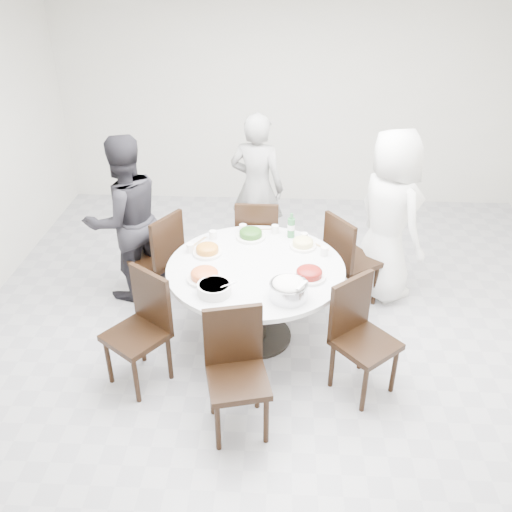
{
  "coord_description": "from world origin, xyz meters",
  "views": [
    {
      "loc": [
        -0.12,
        -3.93,
        3.12
      ],
      "look_at": [
        -0.32,
        -0.01,
        0.82
      ],
      "focal_mm": 38.0,
      "sensor_mm": 36.0,
      "label": 1
    }
  ],
  "objects_px": {
    "chair_ne": "(353,259)",
    "diner_middle": "(257,188)",
    "soup_bowl": "(214,288)",
    "beverage_bottle": "(291,225)",
    "chair_s": "(238,378)",
    "dining_table": "(256,303)",
    "chair_n": "(258,239)",
    "chair_nw": "(155,257)",
    "rice_bowl": "(289,291)",
    "chair_sw": "(135,334)",
    "chair_se": "(366,342)",
    "diner_left": "(126,219)",
    "diner_right": "(389,217)"
  },
  "relations": [
    {
      "from": "chair_se",
      "to": "diner_right",
      "type": "bearing_deg",
      "value": 35.09
    },
    {
      "from": "chair_sw",
      "to": "diner_right",
      "type": "xyz_separation_m",
      "value": [
        2.13,
        1.4,
        0.37
      ]
    },
    {
      "from": "rice_bowl",
      "to": "beverage_bottle",
      "type": "relative_size",
      "value": 1.25
    },
    {
      "from": "dining_table",
      "to": "diner_middle",
      "type": "height_order",
      "value": "diner_middle"
    },
    {
      "from": "chair_sw",
      "to": "chair_s",
      "type": "relative_size",
      "value": 1.0
    },
    {
      "from": "diner_middle",
      "to": "chair_n",
      "type": "bearing_deg",
      "value": 109.82
    },
    {
      "from": "chair_ne",
      "to": "diner_right",
      "type": "xyz_separation_m",
      "value": [
        0.33,
        0.18,
        0.37
      ]
    },
    {
      "from": "chair_sw",
      "to": "chair_s",
      "type": "height_order",
      "value": "same"
    },
    {
      "from": "rice_bowl",
      "to": "chair_sw",
      "type": "bearing_deg",
      "value": -172.6
    },
    {
      "from": "chair_se",
      "to": "diner_right",
      "type": "distance_m",
      "value": 1.5
    },
    {
      "from": "diner_left",
      "to": "soup_bowl",
      "type": "distance_m",
      "value": 1.46
    },
    {
      "from": "diner_middle",
      "to": "chair_nw",
      "type": "bearing_deg",
      "value": 60.69
    },
    {
      "from": "chair_sw",
      "to": "rice_bowl",
      "type": "bearing_deg",
      "value": 44.2
    },
    {
      "from": "soup_bowl",
      "to": "beverage_bottle",
      "type": "xyz_separation_m",
      "value": [
        0.6,
        0.95,
        0.08
      ]
    },
    {
      "from": "chair_sw",
      "to": "diner_right",
      "type": "relative_size",
      "value": 0.56
    },
    {
      "from": "chair_n",
      "to": "soup_bowl",
      "type": "relative_size",
      "value": 3.57
    },
    {
      "from": "chair_n",
      "to": "chair_nw",
      "type": "xyz_separation_m",
      "value": [
        -0.98,
        -0.41,
        0.0
      ]
    },
    {
      "from": "chair_n",
      "to": "beverage_bottle",
      "type": "relative_size",
      "value": 4.02
    },
    {
      "from": "chair_se",
      "to": "diner_middle",
      "type": "relative_size",
      "value": 0.58
    },
    {
      "from": "chair_s",
      "to": "chair_se",
      "type": "relative_size",
      "value": 1.0
    },
    {
      "from": "chair_ne",
      "to": "chair_n",
      "type": "distance_m",
      "value": 0.99
    },
    {
      "from": "chair_s",
      "to": "diner_middle",
      "type": "xyz_separation_m",
      "value": [
        0.01,
        2.56,
        0.34
      ]
    },
    {
      "from": "chair_se",
      "to": "soup_bowl",
      "type": "bearing_deg",
      "value": 129.74
    },
    {
      "from": "beverage_bottle",
      "to": "soup_bowl",
      "type": "bearing_deg",
      "value": -122.07
    },
    {
      "from": "diner_right",
      "to": "soup_bowl",
      "type": "distance_m",
      "value": 1.95
    },
    {
      "from": "chair_se",
      "to": "diner_left",
      "type": "height_order",
      "value": "diner_left"
    },
    {
      "from": "chair_n",
      "to": "diner_middle",
      "type": "bearing_deg",
      "value": -85.2
    },
    {
      "from": "soup_bowl",
      "to": "beverage_bottle",
      "type": "relative_size",
      "value": 1.13
    },
    {
      "from": "chair_sw",
      "to": "chair_s",
      "type": "xyz_separation_m",
      "value": [
        0.83,
        -0.45,
        0.0
      ]
    },
    {
      "from": "chair_n",
      "to": "diner_middle",
      "type": "xyz_separation_m",
      "value": [
        -0.04,
        0.52,
        0.34
      ]
    },
    {
      "from": "diner_middle",
      "to": "beverage_bottle",
      "type": "bearing_deg",
      "value": 126.43
    },
    {
      "from": "chair_ne",
      "to": "dining_table",
      "type": "bearing_deg",
      "value": 91.16
    },
    {
      "from": "diner_left",
      "to": "chair_sw",
      "type": "bearing_deg",
      "value": 68.39
    },
    {
      "from": "chair_s",
      "to": "dining_table",
      "type": "bearing_deg",
      "value": 72.65
    },
    {
      "from": "chair_n",
      "to": "soup_bowl",
      "type": "bearing_deg",
      "value": 80.07
    },
    {
      "from": "chair_nw",
      "to": "diner_right",
      "type": "distance_m",
      "value": 2.27
    },
    {
      "from": "diner_left",
      "to": "beverage_bottle",
      "type": "height_order",
      "value": "diner_left"
    },
    {
      "from": "rice_bowl",
      "to": "diner_left",
      "type": "bearing_deg",
      "value": 144.09
    },
    {
      "from": "chair_s",
      "to": "diner_left",
      "type": "xyz_separation_m",
      "value": [
        -1.2,
        1.73,
        0.35
      ]
    },
    {
      "from": "chair_n",
      "to": "chair_nw",
      "type": "height_order",
      "value": "same"
    },
    {
      "from": "diner_middle",
      "to": "diner_left",
      "type": "relative_size",
      "value": 0.99
    },
    {
      "from": "dining_table",
      "to": "chair_s",
      "type": "distance_m",
      "value": 1.06
    },
    {
      "from": "chair_nw",
      "to": "beverage_bottle",
      "type": "distance_m",
      "value": 1.36
    },
    {
      "from": "dining_table",
      "to": "rice_bowl",
      "type": "xyz_separation_m",
      "value": [
        0.27,
        -0.45,
        0.44
      ]
    },
    {
      "from": "chair_ne",
      "to": "diner_middle",
      "type": "xyz_separation_m",
      "value": [
        -0.96,
        0.88,
        0.34
      ]
    },
    {
      "from": "chair_n",
      "to": "chair_sw",
      "type": "xyz_separation_m",
      "value": [
        -0.87,
        -1.59,
        0.0
      ]
    },
    {
      "from": "chair_n",
      "to": "chair_s",
      "type": "bearing_deg",
      "value": 89.82
    },
    {
      "from": "chair_se",
      "to": "beverage_bottle",
      "type": "height_order",
      "value": "beverage_bottle"
    },
    {
      "from": "chair_se",
      "to": "soup_bowl",
      "type": "height_order",
      "value": "chair_se"
    },
    {
      "from": "chair_ne",
      "to": "diner_middle",
      "type": "relative_size",
      "value": 0.58
    }
  ]
}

